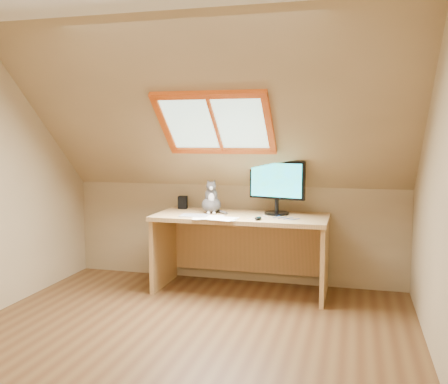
% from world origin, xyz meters
% --- Properties ---
extents(ground, '(3.50, 3.50, 0.00)m').
position_xyz_m(ground, '(0.00, 0.00, 0.00)').
color(ground, brown).
rests_on(ground, ground).
extents(room_shell, '(3.52, 3.52, 2.41)m').
position_xyz_m(room_shell, '(0.00, -0.09, 1.43)').
color(room_shell, tan).
rests_on(room_shell, ground).
extents(desk, '(1.66, 0.72, 0.76)m').
position_xyz_m(desk, '(0.16, 1.45, 0.53)').
color(desk, tan).
rests_on(desk, ground).
extents(monitor, '(0.55, 0.24, 0.52)m').
position_xyz_m(monitor, '(0.48, 1.49, 1.05)').
color(monitor, black).
rests_on(monitor, desk).
extents(cat, '(0.24, 0.27, 0.34)m').
position_xyz_m(cat, '(-0.15, 1.42, 0.88)').
color(cat, '#484340').
rests_on(cat, desk).
extents(desk_speaker, '(0.10, 0.10, 0.13)m').
position_xyz_m(desk_speaker, '(-0.52, 1.63, 0.82)').
color(desk_speaker, black).
rests_on(desk_speaker, desk).
extents(graphics_tablet, '(0.27, 0.20, 0.01)m').
position_xyz_m(graphics_tablet, '(-0.25, 1.19, 0.76)').
color(graphics_tablet, '#B2B2B7').
rests_on(graphics_tablet, desk).
extents(mouse, '(0.08, 0.11, 0.03)m').
position_xyz_m(mouse, '(0.37, 1.13, 0.77)').
color(mouse, black).
rests_on(mouse, desk).
extents(papers, '(0.35, 0.30, 0.01)m').
position_xyz_m(papers, '(-0.03, 1.12, 0.76)').
color(papers, white).
rests_on(papers, desk).
extents(cables, '(0.51, 0.26, 0.01)m').
position_xyz_m(cables, '(0.50, 1.26, 0.76)').
color(cables, silver).
rests_on(cables, desk).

